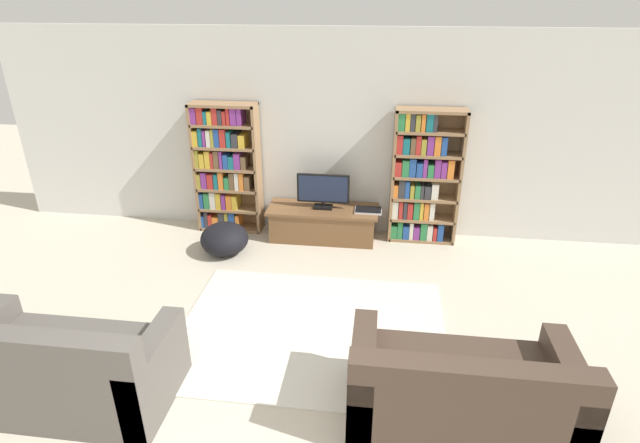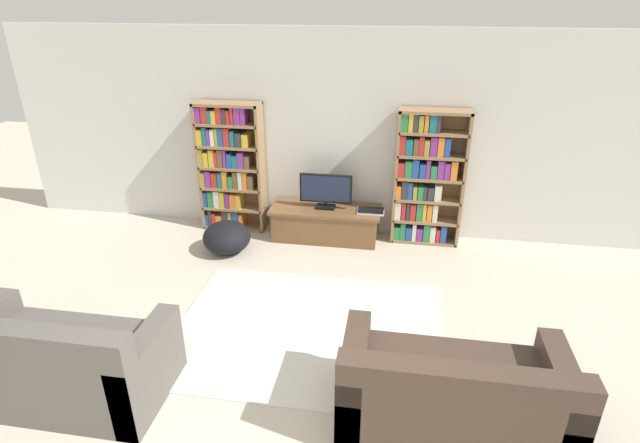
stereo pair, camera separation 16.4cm
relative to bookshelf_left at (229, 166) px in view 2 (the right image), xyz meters
name	(u,v)px [view 2 (the right image)]	position (x,y,z in m)	size (l,w,h in m)	color
wall_back	(340,135)	(1.44, 0.19, 0.42)	(8.80, 0.06, 2.60)	silver
bookshelf_left	(229,166)	(0.00, 0.00, 0.00)	(0.85, 0.30, 1.71)	#93704C
bookshelf_right	(425,179)	(2.54, 0.00, -0.03)	(0.85, 0.30, 1.71)	#93704C
tv_stand	(326,223)	(1.31, -0.15, -0.66)	(1.42, 0.55, 0.42)	brown
television	(326,191)	(1.31, -0.14, -0.21)	(0.67, 0.16, 0.46)	black
laptop	(371,211)	(1.90, -0.18, -0.44)	(0.34, 0.23, 0.03)	silver
area_rug	(308,331)	(1.45, -2.15, -0.87)	(2.53, 1.98, 0.02)	beige
couch_left_sectional	(60,364)	(-0.33, -3.26, -0.58)	(1.65, 0.87, 0.86)	#56514C
couch_right_sofa	(452,396)	(2.70, -3.10, -0.59)	(1.63, 0.87, 0.80)	#423328
beanbag_ottoman	(227,237)	(0.16, -0.73, -0.68)	(0.59, 0.59, 0.39)	black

